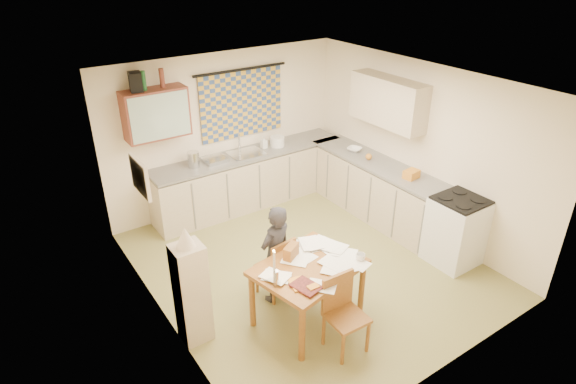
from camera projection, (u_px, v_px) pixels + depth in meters
floor at (308, 265)px, 6.61m from camera, size 4.00×4.50×0.02m
ceiling at (312, 83)px, 5.45m from camera, size 4.00×4.50×0.02m
wall_back at (225, 131)px, 7.69m from camera, size 4.00×0.02×2.50m
wall_front at (457, 273)px, 4.37m from camera, size 4.00×0.02×2.50m
wall_left at (155, 230)px, 5.02m from camera, size 0.02×4.50×2.50m
wall_right at (420, 148)px, 7.04m from camera, size 0.02×4.50×2.50m
window_blind at (242, 104)px, 7.63m from camera, size 1.45×0.03×1.05m
curtain_rod at (241, 70)px, 7.36m from camera, size 1.60×0.04×0.04m
wall_cabinet at (156, 114)px, 6.73m from camera, size 0.90×0.34×0.70m
wall_cabinet_glass at (160, 117)px, 6.60m from camera, size 0.84×0.02×0.64m
upper_cabinet_right at (388, 101)px, 7.08m from camera, size 0.34×1.30×0.70m
framed_print at (140, 177)px, 5.13m from camera, size 0.04×0.50×0.40m
print_canvas at (142, 176)px, 5.14m from camera, size 0.01×0.42×0.32m
counter_back at (250, 179)px, 7.95m from camera, size 3.30×0.62×0.92m
counter_right at (384, 194)px, 7.48m from camera, size 0.62×2.95×0.92m
stove at (456, 231)px, 6.47m from camera, size 0.62×0.62×0.96m
sink at (247, 156)px, 7.73m from camera, size 0.57×0.47×0.10m
tap at (239, 142)px, 7.77m from camera, size 0.03×0.03×0.28m
dish_rack at (215, 160)px, 7.42m from camera, size 0.36×0.32×0.06m
kettle at (193, 159)px, 7.20m from camera, size 0.23×0.23×0.24m
mixing_bowl at (277, 141)px, 7.97m from camera, size 0.29×0.29×0.16m
soap_bottle at (264, 142)px, 7.88m from camera, size 0.09×0.09×0.20m
bowl at (354, 149)px, 7.80m from camera, size 0.38×0.38×0.06m
orange_bag at (411, 174)px, 6.88m from camera, size 0.24×0.19×0.12m
fruit_orange at (369, 157)px, 7.47m from camera, size 0.10×0.10×0.10m
speaker at (135, 82)px, 6.40m from camera, size 0.20×0.23×0.26m
bottle_green at (143, 81)px, 6.45m from camera, size 0.08×0.08×0.26m
bottle_brown at (162, 78)px, 6.58m from camera, size 0.08×0.08×0.26m
dining_table at (308, 292)px, 5.48m from camera, size 1.31×1.09×0.75m
chair_far at (276, 277)px, 5.94m from camera, size 0.42×0.42×0.82m
chair_near at (345, 328)px, 5.13m from camera, size 0.41×0.41×0.87m
person at (276, 254)px, 5.70m from camera, size 0.61×0.52×1.27m
shelf_stand at (192, 294)px, 5.11m from camera, size 0.32×0.30×1.20m
lampshade at (185, 237)px, 4.79m from camera, size 0.20×0.20×0.22m
letter_rack at (291, 252)px, 5.41m from camera, size 0.24×0.20×0.16m
mug at (360, 257)px, 5.38m from camera, size 0.19×0.19×0.09m
magazine at (299, 292)px, 4.89m from camera, size 0.35×0.39×0.03m
book at (291, 286)px, 4.98m from camera, size 0.26×0.29×0.02m
orange_box at (313, 288)px, 4.94m from camera, size 0.12×0.08×0.04m
eyeglasses at (335, 271)px, 5.22m from camera, size 0.13×0.05×0.02m
candle_holder at (276, 278)px, 4.97m from camera, size 0.06×0.06×0.18m
candle at (274, 261)px, 4.89m from camera, size 0.03×0.03×0.22m
candle_flame at (274, 251)px, 4.84m from camera, size 0.02×0.02×0.02m
papers at (320, 256)px, 5.45m from camera, size 1.23×1.06×0.03m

